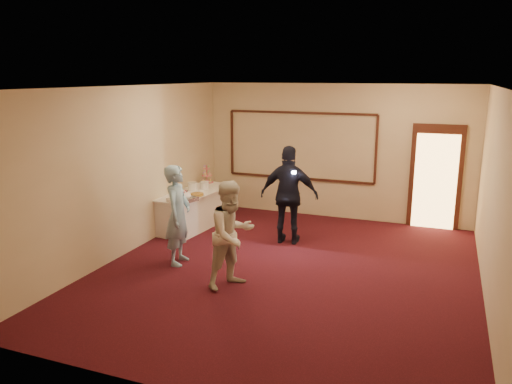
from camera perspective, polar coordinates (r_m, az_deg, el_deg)
floor at (r=8.40m, az=3.53°, el=-9.02°), size 7.00×7.00×0.00m
room_walls at (r=7.86m, az=3.74°, el=4.76°), size 6.04×7.04×3.02m
wall_molding at (r=11.44m, az=5.09°, el=5.27°), size 3.45×0.04×1.55m
doorway at (r=11.08m, az=19.83°, el=1.54°), size 1.05×0.07×2.20m
buffet_table at (r=10.74m, az=-6.94°, el=-1.92°), size 1.03×2.17×0.77m
pavlova_tray at (r=9.82m, az=-8.38°, el=-0.58°), size 0.53×0.63×0.20m
cupcake_stand at (r=11.47m, az=-5.64°, el=1.86°), size 0.30×0.30×0.44m
plate_stack_a at (r=10.73m, az=-7.27°, el=0.64°), size 0.21×0.21×0.17m
plate_stack_b at (r=10.82m, az=-5.91°, el=0.76°), size 0.20×0.20×0.16m
tart at (r=10.21m, az=-6.74°, el=-0.33°), size 0.31×0.31×0.06m
man at (r=8.58m, az=-8.91°, el=-2.62°), size 0.51×0.69×1.72m
woman at (r=7.57m, az=-2.76°, el=-4.88°), size 0.93×1.01×1.66m
guest at (r=9.51m, az=3.82°, el=-0.37°), size 1.15×0.59×1.89m
camera_flash at (r=9.21m, az=4.36°, el=2.24°), size 0.07×0.05×0.05m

